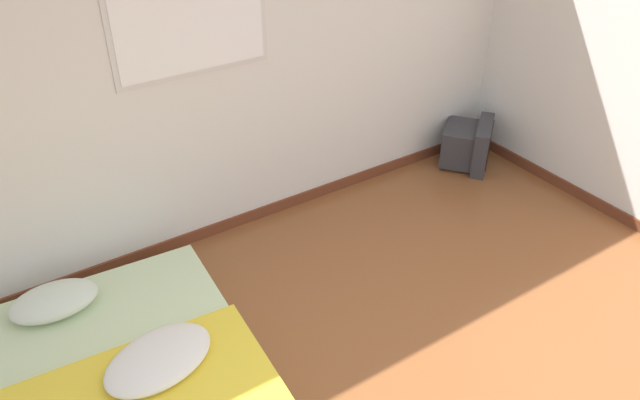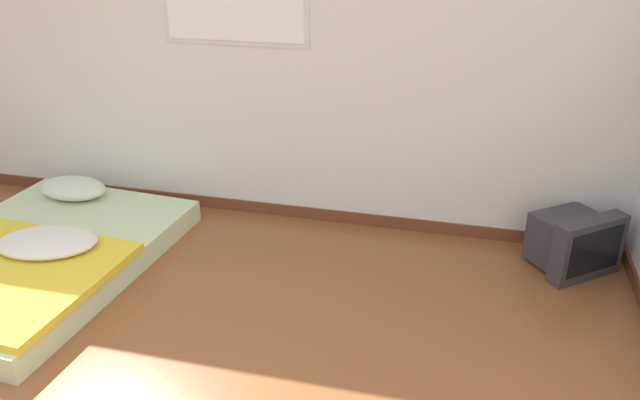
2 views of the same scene
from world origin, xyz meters
name	(u,v)px [view 1 (image 1 of 2)]	position (x,y,z in m)	size (l,w,h in m)	color
wall_back	(200,69)	(0.00, 2.73, 1.29)	(7.74, 0.08, 2.60)	silver
mattress_bed	(129,385)	(-1.08, 1.56, 0.11)	(1.52, 1.99, 0.30)	beige
crt_tv	(469,144)	(2.30, 2.42, 0.19)	(0.61, 0.60, 0.40)	#333338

